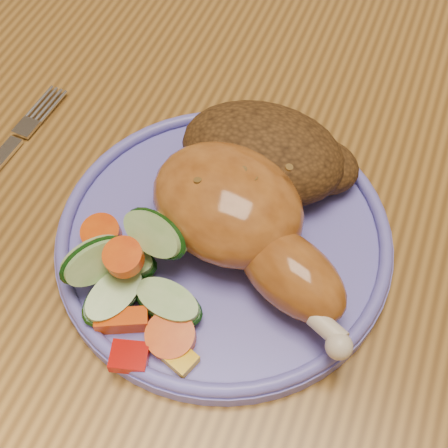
% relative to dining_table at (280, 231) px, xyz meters
% --- Properties ---
extents(ground, '(4.00, 4.00, 0.00)m').
position_rel_dining_table_xyz_m(ground, '(0.00, 0.00, -0.67)').
color(ground, brown).
rests_on(ground, ground).
extents(dining_table, '(0.90, 1.40, 0.75)m').
position_rel_dining_table_xyz_m(dining_table, '(0.00, 0.00, 0.00)').
color(dining_table, olive).
rests_on(dining_table, ground).
extents(chair_far, '(0.42, 0.42, 0.91)m').
position_rel_dining_table_xyz_m(chair_far, '(0.00, 0.63, -0.17)').
color(chair_far, '#4C2D16').
rests_on(chair_far, ground).
extents(plate, '(0.25, 0.25, 0.01)m').
position_rel_dining_table_xyz_m(plate, '(-0.02, -0.08, 0.09)').
color(plate, '#625CC2').
rests_on(plate, dining_table).
extents(plate_rim, '(0.25, 0.25, 0.01)m').
position_rel_dining_table_xyz_m(plate_rim, '(-0.02, -0.08, 0.10)').
color(plate_rim, '#625CC2').
rests_on(plate_rim, plate).
extents(chicken_leg, '(0.18, 0.15, 0.06)m').
position_rel_dining_table_xyz_m(chicken_leg, '(-0.01, -0.08, 0.12)').
color(chicken_leg, '#A95F23').
rests_on(chicken_leg, plate).
extents(rice_pilaf, '(0.14, 0.09, 0.06)m').
position_rel_dining_table_xyz_m(rice_pilaf, '(-0.02, -0.01, 0.12)').
color(rice_pilaf, '#492D12').
rests_on(rice_pilaf, plate).
extents(vegetable_pile, '(0.12, 0.12, 0.06)m').
position_rel_dining_table_xyz_m(vegetable_pile, '(-0.07, -0.15, 0.11)').
color(vegetable_pile, '#A50A05').
rests_on(vegetable_pile, plate).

